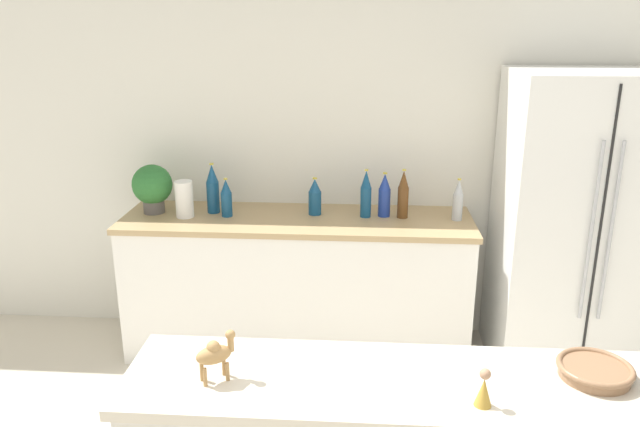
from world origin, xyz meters
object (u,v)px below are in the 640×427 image
object	(u,v)px
back_bottle_6	(212,189)
wise_man_figurine_blue	(483,390)
refrigerator	(576,226)
camel_figurine	(215,353)
paper_towel_roll	(184,199)
fruit_bowl	(594,370)
back_bottle_5	(384,195)
back_bottle_2	(366,194)
back_bottle_1	(458,200)
back_bottle_4	(403,195)
back_bottle_0	(226,198)
back_bottle_3	(315,197)
potted_plant	(152,186)

from	to	relation	value
back_bottle_6	wise_man_figurine_blue	size ratio (longest dim) A/B	2.67
refrigerator	camel_figurine	world-z (taller)	refrigerator
paper_towel_roll	fruit_bowl	world-z (taller)	paper_towel_roll
fruit_bowl	back_bottle_6	bearing A→B (deg)	130.27
paper_towel_roll	wise_man_figurine_blue	world-z (taller)	wise_man_figurine_blue
back_bottle_5	camel_figurine	xyz separation A→B (m)	(-0.57, -2.06, 0.08)
paper_towel_roll	back_bottle_2	distance (m)	1.11
back_bottle_1	back_bottle_4	size ratio (longest dim) A/B	0.85
back_bottle_5	fruit_bowl	size ratio (longest dim) A/B	1.21
back_bottle_0	back_bottle_6	size ratio (longest dim) A/B	0.76
back_bottle_2	back_bottle_3	bearing A→B (deg)	174.91
back_bottle_4	back_bottle_6	xyz separation A→B (m)	(-1.18, 0.02, 0.01)
paper_towel_roll	back_bottle_4	bearing A→B (deg)	3.45
back_bottle_3	back_bottle_5	distance (m)	0.43
refrigerator	potted_plant	bearing A→B (deg)	177.61
back_bottle_2	refrigerator	bearing A→B (deg)	-5.26
fruit_bowl	wise_man_figurine_blue	size ratio (longest dim) A/B	1.94
refrigerator	wise_man_figurine_blue	xyz separation A→B (m)	(-0.90, -2.00, 0.17)
refrigerator	potted_plant	distance (m)	2.57
paper_towel_roll	wise_man_figurine_blue	bearing A→B (deg)	-54.53
fruit_bowl	wise_man_figurine_blue	xyz separation A→B (m)	(-0.37, -0.17, 0.03)
refrigerator	paper_towel_roll	size ratio (longest dim) A/B	7.95
potted_plant	back_bottle_4	world-z (taller)	potted_plant
back_bottle_2	back_bottle_5	bearing A→B (deg)	11.06
back_bottle_4	wise_man_figurine_blue	distance (m)	2.11
back_bottle_2	camel_figurine	size ratio (longest dim) A/B	1.89
back_bottle_2	fruit_bowl	distance (m)	2.06
potted_plant	back_bottle_0	size ratio (longest dim) A/B	1.27
back_bottle_3	back_bottle_5	xyz separation A→B (m)	(0.43, -0.01, 0.02)
camel_figurine	back_bottle_5	bearing A→B (deg)	74.49
back_bottle_3	paper_towel_roll	bearing A→B (deg)	-172.26
back_bottle_1	fruit_bowl	xyz separation A→B (m)	(0.15, -1.91, 0.02)
back_bottle_1	back_bottle_6	distance (m)	1.51
back_bottle_3	back_bottle_5	size ratio (longest dim) A/B	0.85
refrigerator	back_bottle_6	size ratio (longest dim) A/B	5.67
potted_plant	wise_man_figurine_blue	xyz separation A→B (m)	(1.67, -2.10, 0.00)
back_bottle_5	camel_figurine	size ratio (longest dim) A/B	1.75
back_bottle_4	back_bottle_6	bearing A→B (deg)	178.92
potted_plant	back_bottle_3	world-z (taller)	potted_plant
camel_figurine	wise_man_figurine_blue	xyz separation A→B (m)	(0.79, -0.08, -0.04)
potted_plant	back_bottle_6	size ratio (longest dim) A/B	0.97
paper_towel_roll	camel_figurine	size ratio (longest dim) A/B	1.43
wise_man_figurine_blue	fruit_bowl	bearing A→B (deg)	24.89
paper_towel_roll	back_bottle_4	world-z (taller)	back_bottle_4
refrigerator	back_bottle_4	distance (m)	1.03
back_bottle_0	back_bottle_3	world-z (taller)	back_bottle_0
paper_towel_roll	back_bottle_5	xyz separation A→B (m)	(1.22, 0.10, 0.02)
potted_plant	back_bottle_1	distance (m)	1.89
wise_man_figurine_blue	back_bottle_5	bearing A→B (deg)	95.91
back_bottle_0	back_bottle_3	size ratio (longest dim) A/B	1.03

